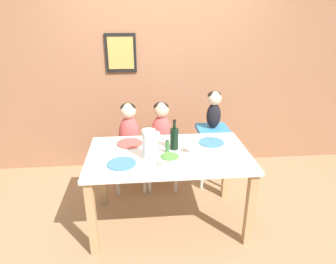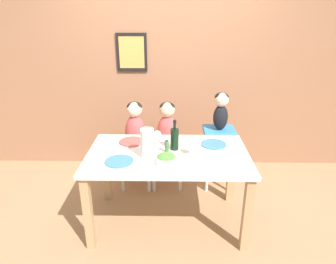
{
  "view_description": "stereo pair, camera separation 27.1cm",
  "coord_description": "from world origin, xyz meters",
  "px_view_note": "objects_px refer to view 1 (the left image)",
  "views": [
    {
      "loc": [
        -0.23,
        -2.44,
        1.95
      ],
      "look_at": [
        0.0,
        0.06,
        0.93
      ],
      "focal_mm": 32.0,
      "sensor_mm": 36.0,
      "label": 1
    },
    {
      "loc": [
        0.04,
        -2.45,
        1.95
      ],
      "look_at": [
        0.0,
        0.06,
        0.93
      ],
      "focal_mm": 32.0,
      "sensor_mm": 36.0,
      "label": 2
    }
  ],
  "objects_px": {
    "salad_bowl_large": "(170,159)",
    "chair_far_left": "(130,156)",
    "chair_far_center": "(162,155)",
    "paper_towel_roll": "(149,144)",
    "dinner_plate_front_left": "(122,164)",
    "dinner_plate_back_left": "(129,143)",
    "wine_glass_far": "(156,136)",
    "person_baby_right": "(214,107)",
    "dinner_plate_back_right": "(211,142)",
    "wine_bottle": "(174,138)",
    "person_child_left": "(129,127)",
    "person_child_center": "(161,126)",
    "wine_glass_near": "(194,142)",
    "chair_right_highchair": "(212,140)"
  },
  "relations": [
    {
      "from": "person_child_center",
      "to": "person_baby_right",
      "type": "relative_size",
      "value": 1.33
    },
    {
      "from": "chair_right_highchair",
      "to": "salad_bowl_large",
      "type": "xyz_separation_m",
      "value": [
        -0.58,
        -0.87,
        0.23
      ]
    },
    {
      "from": "wine_glass_near",
      "to": "salad_bowl_large",
      "type": "distance_m",
      "value": 0.29
    },
    {
      "from": "salad_bowl_large",
      "to": "paper_towel_roll",
      "type": "bearing_deg",
      "value": 144.04
    },
    {
      "from": "chair_far_center",
      "to": "chair_right_highchair",
      "type": "relative_size",
      "value": 0.65
    },
    {
      "from": "wine_bottle",
      "to": "salad_bowl_large",
      "type": "height_order",
      "value": "wine_bottle"
    },
    {
      "from": "wine_glass_near",
      "to": "salad_bowl_large",
      "type": "height_order",
      "value": "wine_glass_near"
    },
    {
      "from": "chair_far_center",
      "to": "wine_glass_far",
      "type": "relative_size",
      "value": 2.89
    },
    {
      "from": "chair_far_left",
      "to": "dinner_plate_front_left",
      "type": "distance_m",
      "value": 0.93
    },
    {
      "from": "person_child_center",
      "to": "dinner_plate_back_left",
      "type": "xyz_separation_m",
      "value": [
        -0.34,
        -0.44,
        -0.0
      ]
    },
    {
      "from": "chair_far_center",
      "to": "wine_bottle",
      "type": "relative_size",
      "value": 1.63
    },
    {
      "from": "person_baby_right",
      "to": "wine_glass_far",
      "type": "relative_size",
      "value": 2.62
    },
    {
      "from": "person_child_left",
      "to": "wine_glass_far",
      "type": "height_order",
      "value": "person_child_left"
    },
    {
      "from": "person_child_left",
      "to": "dinner_plate_front_left",
      "type": "distance_m",
      "value": 0.85
    },
    {
      "from": "dinner_plate_front_left",
      "to": "person_baby_right",
      "type": "bearing_deg",
      "value": 40.91
    },
    {
      "from": "chair_right_highchair",
      "to": "person_baby_right",
      "type": "xyz_separation_m",
      "value": [
        0.0,
        0.0,
        0.4
      ]
    },
    {
      "from": "wine_glass_far",
      "to": "chair_far_left",
      "type": "bearing_deg",
      "value": 117.41
    },
    {
      "from": "wine_bottle",
      "to": "dinner_plate_front_left",
      "type": "bearing_deg",
      "value": -151.15
    },
    {
      "from": "chair_right_highchair",
      "to": "wine_glass_far",
      "type": "bearing_deg",
      "value": -141.58
    },
    {
      "from": "person_baby_right",
      "to": "wine_glass_far",
      "type": "distance_m",
      "value": 0.86
    },
    {
      "from": "chair_far_left",
      "to": "paper_towel_roll",
      "type": "xyz_separation_m",
      "value": [
        0.2,
        -0.75,
        0.49
      ]
    },
    {
      "from": "salad_bowl_large",
      "to": "dinner_plate_back_left",
      "type": "relative_size",
      "value": 0.77
    },
    {
      "from": "person_child_left",
      "to": "chair_right_highchair",
      "type": "bearing_deg",
      "value": -0.08
    },
    {
      "from": "wine_bottle",
      "to": "salad_bowl_large",
      "type": "distance_m",
      "value": 0.3
    },
    {
      "from": "chair_far_left",
      "to": "dinner_plate_back_right",
      "type": "bearing_deg",
      "value": -30.87
    },
    {
      "from": "person_child_center",
      "to": "wine_glass_far",
      "type": "relative_size",
      "value": 3.48
    },
    {
      "from": "wine_bottle",
      "to": "wine_glass_far",
      "type": "distance_m",
      "value": 0.17
    },
    {
      "from": "chair_far_center",
      "to": "paper_towel_roll",
      "type": "relative_size",
      "value": 1.79
    },
    {
      "from": "paper_towel_roll",
      "to": "wine_glass_far",
      "type": "relative_size",
      "value": 1.62
    },
    {
      "from": "person_child_left",
      "to": "person_child_center",
      "type": "distance_m",
      "value": 0.36
    },
    {
      "from": "person_child_left",
      "to": "salad_bowl_large",
      "type": "height_order",
      "value": "person_child_left"
    },
    {
      "from": "dinner_plate_back_right",
      "to": "person_child_left",
      "type": "bearing_deg",
      "value": 149.07
    },
    {
      "from": "wine_glass_near",
      "to": "salad_bowl_large",
      "type": "xyz_separation_m",
      "value": [
        -0.23,
        -0.16,
        -0.07
      ]
    },
    {
      "from": "chair_far_center",
      "to": "dinner_plate_back_right",
      "type": "bearing_deg",
      "value": -46.93
    },
    {
      "from": "person_child_center",
      "to": "paper_towel_roll",
      "type": "relative_size",
      "value": 2.15
    },
    {
      "from": "chair_far_left",
      "to": "salad_bowl_large",
      "type": "bearing_deg",
      "value": -67.11
    },
    {
      "from": "dinner_plate_back_left",
      "to": "dinner_plate_back_right",
      "type": "distance_m",
      "value": 0.8
    },
    {
      "from": "chair_far_left",
      "to": "dinner_plate_back_right",
      "type": "height_order",
      "value": "dinner_plate_back_right"
    },
    {
      "from": "chair_far_left",
      "to": "dinner_plate_back_left",
      "type": "height_order",
      "value": "dinner_plate_back_left"
    },
    {
      "from": "dinner_plate_front_left",
      "to": "dinner_plate_back_right",
      "type": "bearing_deg",
      "value": 23.08
    },
    {
      "from": "chair_far_center",
      "to": "wine_bottle",
      "type": "distance_m",
      "value": 0.76
    },
    {
      "from": "dinner_plate_back_left",
      "to": "dinner_plate_back_right",
      "type": "xyz_separation_m",
      "value": [
        0.8,
        -0.05,
        0.0
      ]
    },
    {
      "from": "salad_bowl_large",
      "to": "chair_far_left",
      "type": "bearing_deg",
      "value": 112.89
    },
    {
      "from": "dinner_plate_front_left",
      "to": "dinner_plate_back_left",
      "type": "relative_size",
      "value": 1.0
    },
    {
      "from": "dinner_plate_back_left",
      "to": "wine_glass_near",
      "type": "bearing_deg",
      "value": -25.45
    },
    {
      "from": "person_child_center",
      "to": "dinner_plate_back_right",
      "type": "relative_size",
      "value": 2.29
    },
    {
      "from": "person_baby_right",
      "to": "dinner_plate_back_right",
      "type": "relative_size",
      "value": 1.72
    },
    {
      "from": "chair_far_left",
      "to": "person_baby_right",
      "type": "height_order",
      "value": "person_baby_right"
    },
    {
      "from": "chair_far_left",
      "to": "chair_far_center",
      "type": "bearing_deg",
      "value": 0.0
    },
    {
      "from": "paper_towel_roll",
      "to": "dinner_plate_front_left",
      "type": "relative_size",
      "value": 1.06
    }
  ]
}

